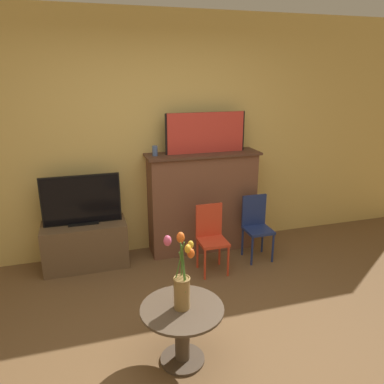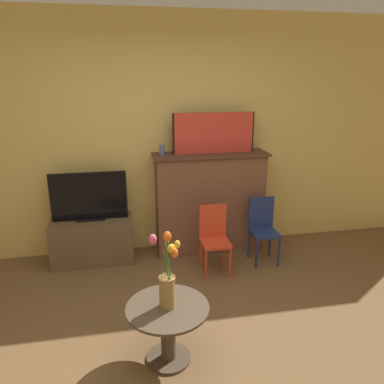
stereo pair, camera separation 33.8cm
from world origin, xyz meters
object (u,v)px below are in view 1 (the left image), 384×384
painting (206,133)px  tv_monitor (81,201)px  chair_blue (256,223)px  vase_tulips (182,281)px  chair_red (211,234)px

painting → tv_monitor: painting is taller
chair_blue → vase_tulips: size_ratio=1.33×
chair_blue → vase_tulips: bearing=-132.5°
painting → chair_blue: bearing=-39.8°
chair_blue → chair_red: bearing=-166.8°
chair_red → chair_blue: (0.60, 0.14, 0.00)m
painting → chair_blue: size_ratio=1.28×
tv_monitor → chair_blue: tv_monitor is taller
painting → tv_monitor: bearing=-177.8°
chair_blue → vase_tulips: vase_tulips is taller
chair_blue → tv_monitor: bearing=169.6°
tv_monitor → chair_red: bearing=-20.7°
tv_monitor → painting: bearing=2.2°
chair_red → vase_tulips: bearing=-118.1°
chair_blue → vase_tulips: 1.86m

